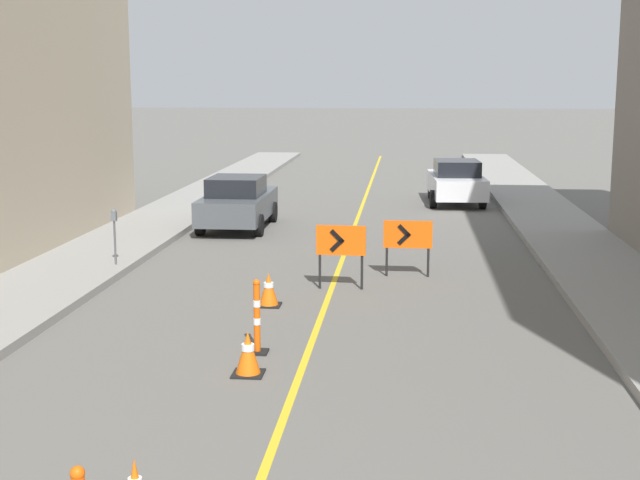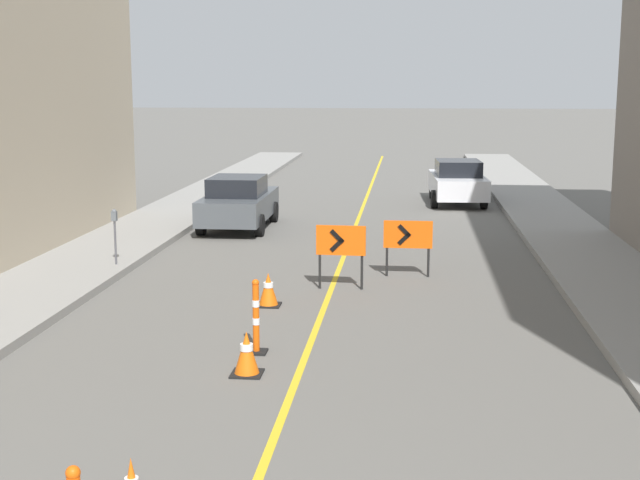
{
  "view_description": "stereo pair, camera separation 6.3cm",
  "coord_description": "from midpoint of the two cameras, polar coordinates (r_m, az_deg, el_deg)",
  "views": [
    {
      "loc": [
        1.56,
        0.51,
        4.38
      ],
      "look_at": [
        -0.28,
        19.35,
        1.0
      ],
      "focal_mm": 50.0,
      "sensor_mm": 36.0,
      "label": 1
    },
    {
      "loc": [
        1.62,
        0.51,
        4.38
      ],
      "look_at": [
        -0.28,
        19.35,
        1.0
      ],
      "focal_mm": 50.0,
      "sensor_mm": 36.0,
      "label": 2
    }
  ],
  "objects": [
    {
      "name": "lane_stripe",
      "position": [
        26.73,
        2.27,
        0.69
      ],
      "size": [
        0.12,
        53.66,
        0.01
      ],
      "color": "gold",
      "rests_on": "ground_plane"
    },
    {
      "name": "sidewalk_left",
      "position": [
        27.75,
        -10.38,
        1.05
      ],
      "size": [
        2.57,
        53.66,
        0.17
      ],
      "color": "gray",
      "rests_on": "ground_plane"
    },
    {
      "name": "sidewalk_right",
      "position": [
        27.04,
        15.26,
        0.63
      ],
      "size": [
        2.57,
        53.66,
        0.17
      ],
      "color": "gray",
      "rests_on": "ground_plane"
    },
    {
      "name": "traffic_cone_third",
      "position": [
        13.58,
        -4.59,
        -7.24
      ],
      "size": [
        0.47,
        0.47,
        0.68
      ],
      "color": "black",
      "rests_on": "ground_plane"
    },
    {
      "name": "traffic_cone_fourth",
      "position": [
        17.62,
        -3.23,
        -3.18
      ],
      "size": [
        0.47,
        0.47,
        0.67
      ],
      "color": "black",
      "rests_on": "ground_plane"
    },
    {
      "name": "delineator_post_rear",
      "position": [
        14.56,
        -3.99,
        -5.2
      ],
      "size": [
        0.34,
        0.34,
        1.23
      ],
      "color": "black",
      "rests_on": "ground_plane"
    },
    {
      "name": "arrow_barricade_primary",
      "position": [
        18.88,
        1.43,
        -0.23
      ],
      "size": [
        1.06,
        0.12,
        1.37
      ],
      "rotation": [
        0.0,
        0.0,
        -0.05
      ],
      "color": "#EF560C",
      "rests_on": "ground_plane"
    },
    {
      "name": "arrow_barricade_secondary",
      "position": [
        20.21,
        5.74,
        0.2
      ],
      "size": [
        1.1,
        0.09,
        1.28
      ],
      "rotation": [
        0.0,
        0.0,
        -0.01
      ],
      "color": "#EF560C",
      "rests_on": "ground_plane"
    },
    {
      "name": "parked_car_curb_near",
      "position": [
        26.87,
        -5.17,
        2.42
      ],
      "size": [
        1.93,
        4.3,
        1.59
      ],
      "rotation": [
        0.0,
        0.0,
        0.0
      ],
      "color": "#474C51",
      "rests_on": "ground_plane"
    },
    {
      "name": "parked_car_curb_mid",
      "position": [
        32.68,
        8.85,
        3.71
      ],
      "size": [
        2.04,
        4.39,
        1.59
      ],
      "rotation": [
        0.0,
        0.0,
        0.06
      ],
      "color": "silver",
      "rests_on": "ground_plane"
    },
    {
      "name": "parking_meter_near_curb",
      "position": [
        21.14,
        -12.93,
        0.92
      ],
      "size": [
        0.12,
        0.11,
        1.3
      ],
      "color": "#4C4C51",
      "rests_on": "sidewalk_left"
    }
  ]
}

